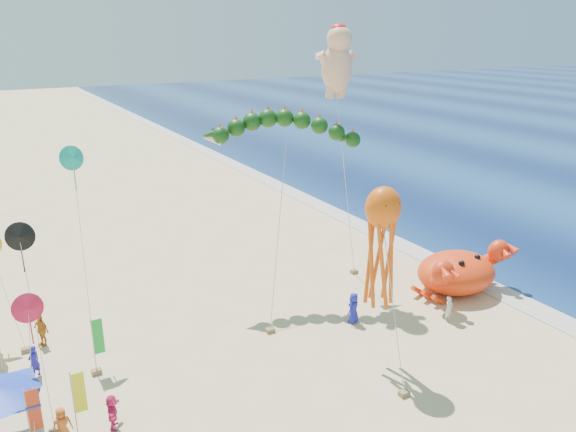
# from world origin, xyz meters

# --- Properties ---
(ground) EXTENTS (320.00, 320.00, 0.00)m
(ground) POSITION_xyz_m (0.00, 0.00, 0.00)
(ground) COLOR #D1B784
(ground) RESTS_ON ground
(foam_strip) EXTENTS (320.00, 320.00, 0.00)m
(foam_strip) POSITION_xyz_m (12.00, 0.00, 0.01)
(foam_strip) COLOR silver
(foam_strip) RESTS_ON ground
(crab_inflatable) EXTENTS (7.41, 5.20, 3.25)m
(crab_inflatable) POSITION_xyz_m (9.59, -0.31, 1.43)
(crab_inflatable) COLOR red
(crab_inflatable) RESTS_ON ground
(dragon_kite) EXTENTS (10.07, 7.43, 11.56)m
(dragon_kite) POSITION_xyz_m (-0.04, 5.96, 10.45)
(dragon_kite) COLOR #0F350E
(dragon_kite) RESTS_ON ground
(cherub_kite) EXTENTS (2.87, 1.84, 16.98)m
(cherub_kite) POSITION_xyz_m (3.77, 5.87, 14.80)
(cherub_kite) COLOR #E8AB8D
(cherub_kite) RESTS_ON ground
(octopus_kite) EXTENTS (1.93, 4.22, 9.47)m
(octopus_kite) POSITION_xyz_m (-0.19, -4.18, 6.87)
(octopus_kite) COLOR #DB500B
(octopus_kite) RESTS_ON ground
(feather_flags) EXTENTS (6.46, 5.38, 3.20)m
(feather_flags) POSITION_xyz_m (-15.86, -0.41, 2.01)
(feather_flags) COLOR gray
(feather_flags) RESTS_ON ground
(beachgoers) EXTENTS (27.40, 10.23, 1.89)m
(beachgoers) POSITION_xyz_m (-12.55, 1.17, 0.86)
(beachgoers) COLOR silver
(beachgoers) RESTS_ON ground
(small_kites) EXTENTS (9.21, 11.96, 11.01)m
(small_kites) POSITION_xyz_m (-16.38, 3.37, 6.55)
(small_kites) COLOR red
(small_kites) RESTS_ON ground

